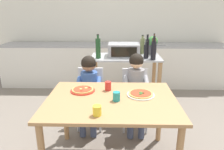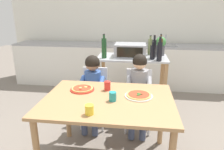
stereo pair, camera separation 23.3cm
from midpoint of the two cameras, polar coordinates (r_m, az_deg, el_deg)
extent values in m
plane|color=slate|center=(3.44, 3.77, -10.26)|extent=(11.22, 11.22, 0.00)
cube|color=white|center=(4.78, 5.55, 14.58)|extent=(5.23, 0.12, 2.70)
cube|color=silver|center=(4.53, 5.01, 2.52)|extent=(4.71, 0.60, 0.85)
cube|color=#9E9EA3|center=(4.43, 5.16, 8.02)|extent=(4.71, 0.60, 0.03)
cube|color=gray|center=(4.47, 15.86, 7.68)|extent=(0.40, 0.33, 0.02)
cylinder|color=#B7BABF|center=(4.57, 15.77, 9.20)|extent=(0.02, 0.02, 0.20)
cube|color=#B7BABF|center=(3.22, 7.55, 4.66)|extent=(1.05, 0.54, 0.02)
cube|color=#AD7F51|center=(3.40, 7.16, -4.82)|extent=(0.96, 0.50, 0.02)
cube|color=#AD7F51|center=(3.17, -1.60, -3.96)|extent=(0.05, 0.05, 0.88)
cube|color=#AD7F51|center=(3.18, 15.98, -4.65)|extent=(0.05, 0.05, 0.88)
cube|color=#AD7F51|center=(3.60, -0.46, -1.26)|extent=(0.05, 0.05, 0.88)
cube|color=#AD7F51|center=(3.60, 14.99, -1.87)|extent=(0.05, 0.05, 0.88)
cube|color=#999BA0|center=(3.23, 7.03, 6.68)|extent=(0.46, 0.34, 0.19)
cube|color=black|center=(3.06, 6.99, 6.05)|extent=(0.37, 0.01, 0.15)
cylinder|color=black|center=(3.07, 9.99, 4.86)|extent=(0.02, 0.01, 0.02)
cylinder|color=black|center=(3.19, 13.34, 6.84)|extent=(0.06, 0.06, 0.26)
cylinder|color=black|center=(3.16, 13.55, 9.70)|extent=(0.03, 0.03, 0.06)
cylinder|color=black|center=(3.16, 13.60, 10.33)|extent=(0.03, 0.03, 0.01)
cylinder|color=#1E4723|center=(3.09, 0.01, 7.21)|extent=(0.07, 0.07, 0.29)
cylinder|color=#1E4723|center=(3.06, 0.01, 10.31)|extent=(0.03, 0.03, 0.05)
cylinder|color=black|center=(3.06, 0.01, 10.90)|extent=(0.03, 0.03, 0.01)
cylinder|color=black|center=(3.10, 13.02, 5.96)|extent=(0.07, 0.07, 0.20)
cylinder|color=black|center=(3.08, 13.18, 8.15)|extent=(0.03, 0.03, 0.04)
cylinder|color=black|center=(3.07, 13.21, 8.64)|extent=(0.03, 0.03, 0.01)
cylinder|color=black|center=(3.01, 14.91, 6.08)|extent=(0.07, 0.07, 0.26)
cylinder|color=black|center=(2.98, 15.17, 9.16)|extent=(0.03, 0.03, 0.07)
cylinder|color=black|center=(2.98, 15.23, 9.89)|extent=(0.03, 0.03, 0.01)
cylinder|color=#4C2D14|center=(3.10, 15.02, 6.75)|extent=(0.06, 0.06, 0.30)
cylinder|color=#4C2D14|center=(3.08, 15.28, 9.94)|extent=(0.02, 0.02, 0.05)
cylinder|color=black|center=(3.07, 15.33, 10.52)|extent=(0.02, 0.02, 0.01)
cylinder|color=olive|center=(3.40, 12.20, 7.42)|extent=(0.07, 0.07, 0.24)
cylinder|color=olive|center=(3.38, 12.36, 9.81)|extent=(0.03, 0.03, 0.04)
cylinder|color=black|center=(3.38, 12.39, 10.29)|extent=(0.03, 0.03, 0.01)
cylinder|color=#4C4C51|center=(3.39, 14.85, 6.39)|extent=(0.13, 0.13, 0.15)
sphere|color=#428942|center=(3.37, 15.03, 8.61)|extent=(0.16, 0.16, 0.16)
cube|color=#AD7F51|center=(2.11, 2.12, -6.82)|extent=(1.29, 0.95, 0.03)
cylinder|color=#AD7F51|center=(2.75, -9.53, -9.63)|extent=(0.06, 0.06, 0.73)
cylinder|color=#AD7F51|center=(2.67, 15.70, -10.92)|extent=(0.06, 0.06, 0.73)
cube|color=silver|center=(2.92, -2.78, -5.98)|extent=(0.36, 0.36, 0.04)
cube|color=silver|center=(3.00, -2.30, -1.43)|extent=(0.34, 0.03, 0.38)
cylinder|color=silver|center=(2.87, -0.23, -11.38)|extent=(0.03, 0.03, 0.42)
cylinder|color=silver|center=(2.92, -6.19, -10.94)|extent=(0.03, 0.03, 0.42)
cylinder|color=silver|center=(3.13, 0.51, -8.71)|extent=(0.03, 0.03, 0.42)
cylinder|color=silver|center=(3.17, -4.93, -8.37)|extent=(0.03, 0.03, 0.42)
cube|color=silver|center=(2.87, 9.43, -6.70)|extent=(0.36, 0.36, 0.04)
cube|color=silver|center=(2.94, 9.53, -2.04)|extent=(0.34, 0.03, 0.38)
cylinder|color=silver|center=(2.84, 12.37, -12.09)|extent=(0.03, 0.03, 0.42)
cylinder|color=silver|center=(2.83, 6.18, -11.90)|extent=(0.03, 0.03, 0.42)
cylinder|color=silver|center=(3.11, 11.94, -9.34)|extent=(0.03, 0.03, 0.42)
cylinder|color=silver|center=(3.09, 6.33, -9.15)|extent=(0.03, 0.03, 0.42)
cube|color=#424C6B|center=(2.77, -1.86, -6.47)|extent=(0.10, 0.30, 0.10)
cylinder|color=#424C6B|center=(2.76, -2.25, -12.11)|extent=(0.08, 0.08, 0.44)
cube|color=#424C6B|center=(2.79, -4.72, -6.30)|extent=(0.10, 0.30, 0.10)
cylinder|color=#424C6B|center=(2.79, -5.15, -11.89)|extent=(0.08, 0.08, 0.44)
cylinder|color=#3D60A8|center=(2.72, -0.52, -2.40)|extent=(0.06, 0.26, 0.15)
cylinder|color=#3D60A8|center=(2.77, -5.87, -2.15)|extent=(0.06, 0.26, 0.15)
cylinder|color=#3D60A8|center=(2.84, -2.84, -2.21)|extent=(0.22, 0.22, 0.33)
sphere|color=#A37556|center=(2.76, -2.92, 3.00)|extent=(0.19, 0.19, 0.19)
sphere|color=black|center=(2.76, -2.93, 3.34)|extent=(0.20, 0.20, 0.20)
cube|color=#424C6B|center=(2.73, 11.03, -7.21)|extent=(0.10, 0.30, 0.10)
cylinder|color=#424C6B|center=(2.72, 10.87, -12.95)|extent=(0.08, 0.08, 0.44)
cube|color=#424C6B|center=(2.72, 8.06, -7.11)|extent=(0.10, 0.30, 0.10)
cylinder|color=#424C6B|center=(2.72, 7.85, -12.86)|extent=(0.08, 0.08, 0.44)
cylinder|color=gray|center=(2.68, 12.55, -2.49)|extent=(0.06, 0.26, 0.15)
cylinder|color=gray|center=(2.67, 6.98, -2.28)|extent=(0.06, 0.26, 0.15)
cylinder|color=gray|center=(2.78, 9.66, -2.41)|extent=(0.22, 0.22, 0.38)
sphere|color=beige|center=(2.69, 9.98, 3.32)|extent=(0.18, 0.18, 0.18)
sphere|color=black|center=(2.69, 10.00, 3.64)|extent=(0.18, 0.18, 0.18)
cylinder|color=red|center=(2.32, -5.19, -3.95)|extent=(0.26, 0.26, 0.01)
cylinder|color=tan|center=(2.31, -5.19, -3.67)|extent=(0.23, 0.23, 0.01)
cylinder|color=#B23D23|center=(2.31, -5.20, -3.49)|extent=(0.20, 0.20, 0.00)
cylinder|color=maroon|center=(2.25, -5.61, -3.96)|extent=(0.03, 0.03, 0.01)
cylinder|color=maroon|center=(2.33, -3.40, -3.17)|extent=(0.02, 0.02, 0.01)
cylinder|color=#DBC666|center=(2.30, -5.71, -3.49)|extent=(0.03, 0.03, 0.01)
cylinder|color=#DBC666|center=(2.32, -4.27, -3.31)|extent=(0.03, 0.03, 0.01)
cylinder|color=white|center=(2.18, 10.29, -5.65)|extent=(0.28, 0.28, 0.01)
cylinder|color=tan|center=(2.17, 10.30, -5.36)|extent=(0.25, 0.25, 0.01)
cylinder|color=#B23D23|center=(2.17, 10.32, -5.17)|extent=(0.21, 0.21, 0.00)
cylinder|color=#386628|center=(2.18, 10.31, -5.00)|extent=(0.04, 0.04, 0.01)
cylinder|color=#386628|center=(2.15, 10.67, -5.27)|extent=(0.02, 0.02, 0.01)
cylinder|color=#386628|center=(2.14, 10.20, -5.42)|extent=(0.03, 0.03, 0.01)
cylinder|color=#563319|center=(2.16, 11.02, -5.18)|extent=(0.02, 0.02, 0.01)
cylinder|color=red|center=(2.29, 1.65, -2.98)|extent=(0.07, 0.07, 0.10)
cylinder|color=teal|center=(2.04, 3.47, -5.87)|extent=(0.07, 0.07, 0.09)
cylinder|color=yellow|center=(1.80, -2.41, -9.41)|extent=(0.07, 0.07, 0.09)
camera|label=1|loc=(0.12, -87.14, 0.93)|focal=33.86mm
camera|label=2|loc=(0.12, 92.86, -0.93)|focal=33.86mm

